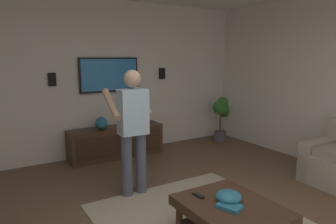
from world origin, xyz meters
TOP-DOWN VIEW (x-y plane):
  - wall_back_tv at (3.22, 0.00)m, footprint 0.10×6.26m
  - coffee_table at (-0.21, -0.17)m, footprint 1.00×0.80m
  - media_console at (2.89, -0.26)m, footprint 0.45×1.70m
  - tv at (3.13, -0.26)m, footprint 0.05×1.10m
  - person_standing at (1.30, 0.15)m, footprint 0.54×0.54m
  - potted_plant_tall at (2.67, -2.57)m, footprint 0.35×0.43m
  - bowl at (-0.16, -0.19)m, footprint 0.25×0.25m
  - remote_white at (-0.27, -0.15)m, footprint 0.11×0.15m
  - remote_black at (0.09, -0.01)m, footprint 0.15×0.05m
  - book at (-0.26, -0.11)m, footprint 0.26×0.22m
  - vase_round at (2.86, 0.02)m, footprint 0.22×0.22m
  - wall_speaker_left at (3.14, -1.38)m, footprint 0.06×0.12m
  - wall_speaker_right at (3.14, 0.73)m, footprint 0.06×0.12m

SIDE VIEW (x-z plane):
  - media_console at x=2.89m, z-range 0.00..0.55m
  - coffee_table at x=-0.21m, z-range 0.10..0.50m
  - remote_white at x=-0.27m, z-range 0.40..0.42m
  - remote_black at x=0.09m, z-range 0.40..0.42m
  - book at x=-0.26m, z-range 0.40..0.44m
  - bowl at x=-0.16m, z-range 0.40..0.51m
  - potted_plant_tall at x=2.67m, z-range 0.15..1.12m
  - vase_round at x=2.86m, z-range 0.55..0.77m
  - person_standing at x=1.30m, z-range 0.11..1.75m
  - wall_back_tv at x=3.22m, z-range 0.00..2.80m
  - wall_speaker_right at x=3.14m, z-range 1.32..1.54m
  - wall_speaker_left at x=3.14m, z-range 1.36..1.58m
  - tv at x=3.13m, z-range 1.16..1.78m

